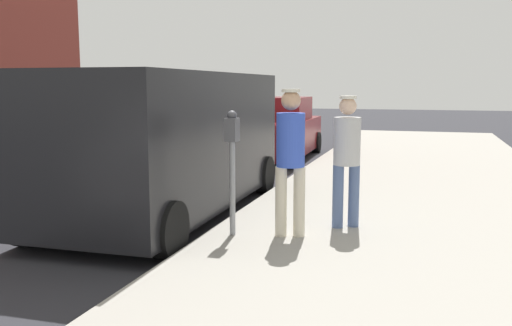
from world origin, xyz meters
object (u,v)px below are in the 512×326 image
parking_meter_near (232,151)px  pedestrian_in_blue (290,152)px  parked_van (168,140)px  parked_sedan_ahead (276,131)px  pedestrian_in_gray (347,153)px

parking_meter_near → pedestrian_in_blue: (0.69, 0.14, -0.01)m
parked_van → parked_sedan_ahead: (-0.17, 6.91, -0.41)m
pedestrian_in_gray → parked_van: 2.82m
pedestrian_in_blue → pedestrian_in_gray: bearing=47.5°
pedestrian_in_blue → pedestrian_in_gray: size_ratio=1.05×
pedestrian_in_gray → parked_van: bearing=168.8°
parking_meter_near → pedestrian_in_gray: (1.27, 0.78, -0.06)m
pedestrian_in_blue → pedestrian_in_gray: pedestrian_in_blue is taller
parking_meter_near → parked_van: parked_van is taller
pedestrian_in_blue → parked_sedan_ahead: 8.45m
parked_van → pedestrian_in_blue: bearing=-28.4°
parked_van → pedestrian_in_gray: bearing=-11.2°
pedestrian_in_gray → parked_sedan_ahead: size_ratio=0.38×
parking_meter_near → parked_van: (-1.50, 1.33, -0.03)m
parking_meter_near → pedestrian_in_blue: bearing=11.9°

